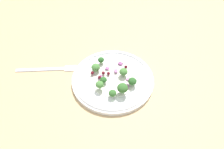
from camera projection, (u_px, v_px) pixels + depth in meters
The scene contains 24 objects.
ground_plane at pixel (109, 90), 63.62cm from camera, with size 180.00×180.00×2.00cm, color tan.
plate at pixel (112, 79), 63.95cm from camera, with size 23.86×23.86×1.70cm.
dressing_pool at pixel (112, 78), 63.62cm from camera, with size 13.84×13.84×0.20cm, color white.
broccoli_floret_0 at pixel (123, 72), 62.82cm from camera, with size 2.39×2.39×2.42cm.
broccoli_floret_1 at pixel (104, 79), 61.52cm from camera, with size 1.94×1.94×1.96cm.
broccoli_floret_2 at pixel (100, 85), 59.28cm from camera, with size 2.23×2.23×2.26cm.
broccoli_floret_3 at pixel (96, 67), 64.22cm from camera, with size 2.55×2.55×2.58cm.
broccoli_floret_4 at pixel (113, 93), 58.13cm from camera, with size 2.07×2.07×2.10cm.
broccoli_floret_5 at pixel (123, 88), 58.09cm from camera, with size 2.96×2.96×2.99cm.
broccoli_floret_6 at pixel (132, 81), 60.55cm from camera, with size 2.41×2.41×2.44cm.
broccoli_floret_7 at pixel (101, 60), 66.41cm from camera, with size 1.93×1.93×1.95cm.
cranberry_0 at pixel (100, 77), 62.70cm from camera, with size 0.90×0.90×0.90cm, color maroon.
cranberry_1 at pixel (98, 68), 65.30cm from camera, with size 0.75×0.75×0.75cm, color #4C0A14.
cranberry_2 at pixel (92, 73), 63.57cm from camera, with size 0.96×0.96×0.96cm, color maroon.
cranberry_3 at pixel (126, 67), 65.22cm from camera, with size 0.95×0.95×0.95cm, color #4C0A14.
cranberry_4 at pixel (103, 73), 63.65cm from camera, with size 0.98×0.98×0.98cm, color maroon.
cranberry_5 at pixel (108, 73), 63.69cm from camera, with size 0.95×0.95×0.95cm, color maroon.
onion_bit_0 at pixel (114, 71), 64.62cm from camera, with size 0.83×1.26×0.44cm, color #A35B93.
onion_bit_1 at pixel (127, 86), 61.00cm from camera, with size 1.06×1.35×0.53cm, color #934C84.
onion_bit_2 at pixel (121, 64), 66.84cm from camera, with size 1.26×1.04×0.49cm, color #843D75.
onion_bit_3 at pixel (101, 78), 63.28cm from camera, with size 1.23×1.26×0.60cm, color #934C84.
onion_bit_4 at pixel (107, 69), 65.49cm from camera, with size 0.95×1.05×0.39cm, color #934C84.
onion_bit_5 at pixel (128, 79), 62.86cm from camera, with size 1.02×0.82×0.57cm, color #A35B93.
fork at pixel (50, 69), 67.38cm from camera, with size 9.85×17.47×0.50cm.
Camera 1 is at (-35.30, -16.06, 49.63)cm, focal length 35.05 mm.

